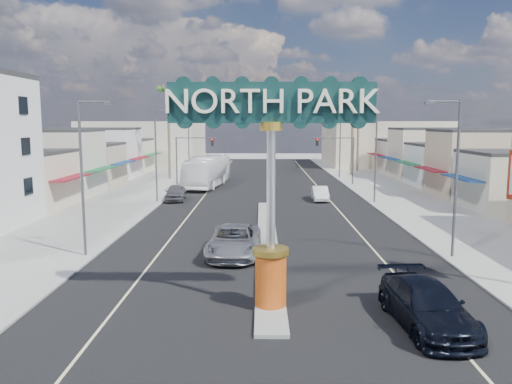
{
  "coord_description": "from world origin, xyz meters",
  "views": [
    {
      "loc": [
        -0.39,
        -18.04,
        7.71
      ],
      "look_at": [
        -0.7,
        10.44,
        3.77
      ],
      "focal_mm": 35.0,
      "sensor_mm": 36.0,
      "label": 1
    }
  ],
  "objects_px": {
    "traffic_signal_right": "(339,151)",
    "streetlight_r_far": "(339,142)",
    "streetlight_r_near": "(454,171)",
    "streetlight_r_mid": "(374,151)",
    "palm_right_far": "(359,93)",
    "palm_right_mid": "(353,103)",
    "suv_left": "(234,241)",
    "palm_left_far": "(168,95)",
    "gateway_sign": "(271,168)",
    "city_bus": "(208,171)",
    "streetlight_l_near": "(84,170)",
    "streetlight_l_far": "(190,142)",
    "streetlight_l_mid": "(157,151)",
    "suv_right": "(426,305)",
    "traffic_signal_left": "(191,151)",
    "car_parked_right": "(320,193)",
    "car_parked_left": "(176,193)"
  },
  "relations": [
    {
      "from": "palm_right_far",
      "to": "streetlight_r_near",
      "type": "bearing_deg",
      "value": -95.02
    },
    {
      "from": "streetlight_r_near",
      "to": "suv_left",
      "type": "bearing_deg",
      "value": 177.93
    },
    {
      "from": "traffic_signal_left",
      "to": "palm_right_mid",
      "type": "distance_m",
      "value": 26.01
    },
    {
      "from": "suv_right",
      "to": "car_parked_left",
      "type": "bearing_deg",
      "value": 110.68
    },
    {
      "from": "palm_right_mid",
      "to": "suv_left",
      "type": "height_order",
      "value": "palm_right_mid"
    },
    {
      "from": "palm_left_far",
      "to": "car_parked_right",
      "type": "relative_size",
      "value": 3.05
    },
    {
      "from": "streetlight_l_near",
      "to": "suv_right",
      "type": "relative_size",
      "value": 1.54
    },
    {
      "from": "traffic_signal_right",
      "to": "streetlight_r_near",
      "type": "relative_size",
      "value": 0.67
    },
    {
      "from": "streetlight_r_mid",
      "to": "palm_right_far",
      "type": "bearing_deg",
      "value": 81.88
    },
    {
      "from": "gateway_sign",
      "to": "city_bus",
      "type": "height_order",
      "value": "gateway_sign"
    },
    {
      "from": "streetlight_r_mid",
      "to": "palm_right_mid",
      "type": "distance_m",
      "value": 26.71
    },
    {
      "from": "streetlight_l_mid",
      "to": "streetlight_r_far",
      "type": "relative_size",
      "value": 1.0
    },
    {
      "from": "streetlight_l_near",
      "to": "car_parked_right",
      "type": "relative_size",
      "value": 2.09
    },
    {
      "from": "streetlight_l_mid",
      "to": "streetlight_r_far",
      "type": "height_order",
      "value": "same"
    },
    {
      "from": "suv_right",
      "to": "streetlight_l_mid",
      "type": "bearing_deg",
      "value": 113.83
    },
    {
      "from": "streetlight_l_mid",
      "to": "streetlight_r_mid",
      "type": "height_order",
      "value": "same"
    },
    {
      "from": "gateway_sign",
      "to": "traffic_signal_left",
      "type": "bearing_deg",
      "value": 102.33
    },
    {
      "from": "streetlight_r_far",
      "to": "palm_right_mid",
      "type": "height_order",
      "value": "palm_right_mid"
    },
    {
      "from": "streetlight_r_near",
      "to": "palm_left_far",
      "type": "bearing_deg",
      "value": 120.36
    },
    {
      "from": "suv_left",
      "to": "palm_right_far",
      "type": "bearing_deg",
      "value": 74.44
    },
    {
      "from": "streetlight_r_near",
      "to": "suv_right",
      "type": "relative_size",
      "value": 1.54
    },
    {
      "from": "palm_right_mid",
      "to": "city_bus",
      "type": "height_order",
      "value": "palm_right_mid"
    },
    {
      "from": "gateway_sign",
      "to": "streetlight_r_far",
      "type": "relative_size",
      "value": 1.02
    },
    {
      "from": "traffic_signal_right",
      "to": "streetlight_r_far",
      "type": "distance_m",
      "value": 8.14
    },
    {
      "from": "traffic_signal_left",
      "to": "streetlight_r_far",
      "type": "height_order",
      "value": "streetlight_r_far"
    },
    {
      "from": "palm_left_far",
      "to": "palm_right_far",
      "type": "relative_size",
      "value": 0.93
    },
    {
      "from": "car_parked_right",
      "to": "city_bus",
      "type": "xyz_separation_m",
      "value": [
        -12.5,
        11.13,
        1.16
      ]
    },
    {
      "from": "streetlight_r_mid",
      "to": "city_bus",
      "type": "height_order",
      "value": "streetlight_r_mid"
    },
    {
      "from": "streetlight_r_near",
      "to": "suv_right",
      "type": "distance_m",
      "value": 11.58
    },
    {
      "from": "streetlight_l_far",
      "to": "car_parked_right",
      "type": "distance_m",
      "value": 26.28
    },
    {
      "from": "palm_left_far",
      "to": "city_bus",
      "type": "height_order",
      "value": "palm_left_far"
    },
    {
      "from": "streetlight_l_far",
      "to": "streetlight_r_mid",
      "type": "bearing_deg",
      "value": -46.52
    },
    {
      "from": "suv_left",
      "to": "suv_right",
      "type": "distance_m",
      "value": 12.93
    },
    {
      "from": "car_parked_left",
      "to": "streetlight_r_near",
      "type": "bearing_deg",
      "value": -51.27
    },
    {
      "from": "suv_right",
      "to": "city_bus",
      "type": "xyz_separation_m",
      "value": [
        -12.9,
        42.48,
        1.02
      ]
    },
    {
      "from": "streetlight_l_far",
      "to": "palm_right_far",
      "type": "height_order",
      "value": "palm_right_far"
    },
    {
      "from": "city_bus",
      "to": "streetlight_r_near",
      "type": "bearing_deg",
      "value": -55.03
    },
    {
      "from": "streetlight_l_near",
      "to": "traffic_signal_left",
      "type": "bearing_deg",
      "value": 87.9
    },
    {
      "from": "streetlight_l_far",
      "to": "city_bus",
      "type": "bearing_deg",
      "value": -69.74
    },
    {
      "from": "streetlight_r_near",
      "to": "city_bus",
      "type": "distance_m",
      "value": 37.18
    },
    {
      "from": "streetlight_l_mid",
      "to": "palm_right_far",
      "type": "relative_size",
      "value": 0.64
    },
    {
      "from": "suv_left",
      "to": "city_bus",
      "type": "relative_size",
      "value": 0.47
    },
    {
      "from": "city_bus",
      "to": "streetlight_r_far",
      "type": "bearing_deg",
      "value": 35.01
    },
    {
      "from": "car_parked_left",
      "to": "palm_right_mid",
      "type": "bearing_deg",
      "value": 44.67
    },
    {
      "from": "palm_right_mid",
      "to": "suv_left",
      "type": "xyz_separation_m",
      "value": [
        -15.0,
        -45.55,
        -9.73
      ]
    },
    {
      "from": "palm_right_far",
      "to": "suv_right",
      "type": "relative_size",
      "value": 2.41
    },
    {
      "from": "streetlight_r_near",
      "to": "streetlight_r_far",
      "type": "relative_size",
      "value": 1.0
    },
    {
      "from": "suv_left",
      "to": "streetlight_l_far",
      "type": "bearing_deg",
      "value": 104.17
    },
    {
      "from": "streetlight_r_near",
      "to": "streetlight_l_mid",
      "type": "bearing_deg",
      "value": 136.21
    },
    {
      "from": "streetlight_l_near",
      "to": "streetlight_l_far",
      "type": "bearing_deg",
      "value": 90.0
    }
  ]
}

